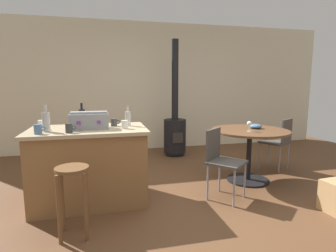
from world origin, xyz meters
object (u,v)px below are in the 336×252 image
(cup_3, at_px, (114,122))
(dining_table, at_px, (249,142))
(bottle_2, at_px, (128,118))
(serving_bowl, at_px, (256,126))
(kitchen_island, at_px, (90,165))
(folding_chair_near, at_px, (222,158))
(toolbox, at_px, (89,121))
(wine_glass, at_px, (249,124))
(wooden_stool, at_px, (73,188))
(cup_1, at_px, (38,129))
(bottle_1, at_px, (82,117))
(wood_stove, at_px, (175,128))
(bottle_0, at_px, (46,122))
(cup_2, at_px, (69,128))
(cup_0, at_px, (42,125))
(folding_chair_far, at_px, (279,140))
(cup_4, at_px, (125,125))

(cup_3, bearing_deg, dining_table, 2.89)
(bottle_2, distance_m, serving_bowl, 1.91)
(kitchen_island, distance_m, folding_chair_near, 1.61)
(kitchen_island, distance_m, cup_3, 0.59)
(kitchen_island, distance_m, bottle_2, 0.73)
(toolbox, bearing_deg, bottle_2, 17.11)
(dining_table, distance_m, wine_glass, 0.33)
(wooden_stool, height_order, cup_1, cup_1)
(bottle_1, xyz_separation_m, cup_1, (-0.41, -0.52, -0.06))
(wood_stove, distance_m, wine_glass, 1.93)
(cup_1, relative_size, wine_glass, 0.81)
(cup_3, relative_size, wine_glass, 0.79)
(toolbox, bearing_deg, wooden_stool, -101.16)
(bottle_0, distance_m, cup_1, 0.15)
(bottle_0, xyz_separation_m, bottle_1, (0.35, 0.39, -0.00))
(dining_table, xyz_separation_m, cup_3, (-1.92, -0.10, 0.36))
(dining_table, relative_size, wood_stove, 0.49)
(serving_bowl, bearing_deg, wood_stove, 116.34)
(cup_3, height_order, wine_glass, cup_3)
(bottle_0, xyz_separation_m, cup_3, (0.73, 0.23, -0.07))
(bottle_1, distance_m, wine_glass, 2.23)
(serving_bowl, bearing_deg, kitchen_island, -173.39)
(dining_table, distance_m, cup_2, 2.48)
(wooden_stool, xyz_separation_m, cup_0, (-0.39, 0.81, 0.48))
(dining_table, bearing_deg, wood_stove, 111.52)
(folding_chair_far, relative_size, toolbox, 1.99)
(folding_chair_near, height_order, folding_chair_far, folding_chair_near)
(cup_2, height_order, wine_glass, cup_2)
(folding_chair_near, xyz_separation_m, folding_chair_far, (1.40, 0.83, -0.01))
(folding_chair_far, height_order, cup_2, cup_2)
(folding_chair_far, bearing_deg, dining_table, -154.08)
(bottle_1, bearing_deg, kitchen_island, -73.28)
(folding_chair_near, bearing_deg, cup_4, 172.99)
(wood_stove, bearing_deg, folding_chair_near, -89.49)
(bottle_1, relative_size, bottle_2, 1.13)
(wooden_stool, xyz_separation_m, cup_3, (0.43, 0.86, 0.48))
(toolbox, bearing_deg, wood_stove, 51.25)
(bottle_1, bearing_deg, serving_bowl, 0.24)
(folding_chair_far, distance_m, wine_glass, 1.05)
(folding_chair_near, height_order, cup_2, cup_2)
(folding_chair_far, bearing_deg, toolbox, -168.42)
(bottle_0, distance_m, serving_bowl, 2.83)
(cup_0, bearing_deg, cup_3, 3.09)
(dining_table, distance_m, wood_stove, 1.81)
(bottle_1, height_order, wine_glass, bottle_1)
(dining_table, relative_size, bottle_1, 3.91)
(toolbox, height_order, cup_3, toolbox)
(folding_chair_far, distance_m, bottle_0, 3.52)
(kitchen_island, relative_size, cup_3, 11.93)
(kitchen_island, relative_size, cup_1, 11.53)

